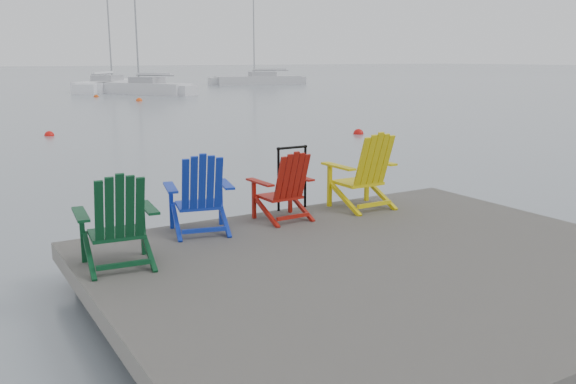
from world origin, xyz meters
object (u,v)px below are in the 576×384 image
chair_green (117,220)px  buoy_b (49,136)px  handrail (292,171)px  buoy_a (358,134)px  sailboat_near (144,89)px  buoy_c (139,101)px  chair_yellow (364,171)px  sailboat_far (259,81)px  chair_red (284,186)px  sailboat_mid (110,86)px  buoy_d (96,97)px  chair_blue (200,193)px

chair_green → buoy_b: 16.11m
handrail → buoy_a: handrail is taller
handrail → sailboat_near: (9.70, 37.00, -0.69)m
buoy_c → chair_yellow: bearing=-101.6°
sailboat_far → buoy_c: bearing=146.5°
chair_red → chair_green: bearing=-165.2°
chair_green → sailboat_mid: size_ratio=0.08×
sailboat_near → chair_green: bearing=-138.2°
sailboat_near → buoy_a: 27.32m
handrail → sailboat_near: sailboat_near is taller
chair_yellow → buoy_d: chair_yellow is taller
handrail → buoy_c: 30.70m
sailboat_near → buoy_c: bearing=-140.0°
chair_red → sailboat_mid: (9.30, 43.68, -0.61)m
chair_blue → buoy_d: chair_blue is taller
chair_red → sailboat_near: bearing=72.6°
sailboat_mid → buoy_d: bearing=-74.5°
handrail → chair_yellow: size_ratio=0.83×
sailboat_near → buoy_b: size_ratio=33.03×
chair_red → buoy_c: bearing=73.7°
chair_yellow → buoy_b: 15.35m
sailboat_far → buoy_d: size_ratio=35.09×
chair_blue → buoy_a: size_ratio=2.75×
chair_blue → buoy_c: chair_blue is taller
chair_red → buoy_d: (6.18, 35.56, -0.96)m
chair_blue → buoy_b: chair_blue is taller
chair_yellow → sailboat_mid: size_ratio=0.09×
chair_blue → buoy_d: (7.38, 35.56, -1.00)m
handrail → sailboat_mid: size_ratio=0.07×
chair_red → sailboat_far: size_ratio=0.08×
chair_green → sailboat_far: (27.53, 48.44, -0.65)m
chair_blue → sailboat_mid: (10.49, 43.68, -0.65)m
chair_green → buoy_c: size_ratio=2.52×
chair_green → chair_yellow: size_ratio=0.92×
sailboat_mid → buoy_b: size_ratio=38.76×
sailboat_near → buoy_d: sailboat_near is taller
sailboat_far → buoy_b: 41.29m
buoy_a → chair_yellow: bearing=-127.0°
sailboat_mid → handrail: bearing=-65.1°
handrail → buoy_d: size_ratio=2.71×
chair_red → handrail: bearing=47.2°
sailboat_near → sailboat_mid: bearing=67.2°
buoy_c → sailboat_mid: bearing=82.4°
sailboat_far → buoy_a: (-16.14, -37.52, -0.36)m
chair_blue → chair_yellow: size_ratio=0.92×
chair_green → buoy_a: size_ratio=2.76×
buoy_b → chair_blue: bearing=-93.2°
sailboat_near → sailboat_mid: 6.25m
handrail → chair_blue: 1.66m
sailboat_near → buoy_c: (-2.59, -7.16, -0.36)m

